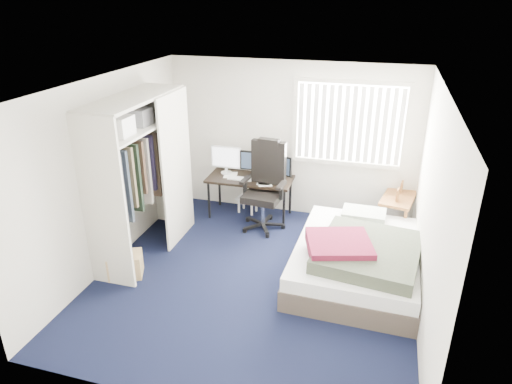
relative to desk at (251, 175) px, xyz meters
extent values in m
plane|color=black|center=(0.58, -1.76, -0.72)|extent=(4.20, 4.20, 0.00)
plane|color=silver|center=(0.58, 0.34, 0.53)|extent=(4.00, 0.00, 4.00)
plane|color=silver|center=(0.58, -3.86, 0.53)|extent=(4.00, 0.00, 4.00)
plane|color=silver|center=(-1.42, -1.76, 0.53)|extent=(0.00, 4.20, 4.20)
plane|color=silver|center=(2.58, -1.76, 0.53)|extent=(0.00, 4.20, 4.20)
plane|color=white|center=(0.58, -1.76, 1.78)|extent=(4.20, 4.20, 0.00)
cube|color=white|center=(1.48, 0.32, 0.88)|extent=(1.60, 0.02, 1.20)
cube|color=beige|center=(1.48, 0.29, 1.51)|extent=(1.72, 0.06, 0.06)
cube|color=beige|center=(1.48, 0.29, 0.25)|extent=(1.72, 0.06, 0.06)
cube|color=white|center=(1.48, 0.26, 0.88)|extent=(1.60, 0.04, 1.16)
cube|color=beige|center=(-1.12, -2.36, 0.38)|extent=(0.60, 0.04, 2.20)
cube|color=beige|center=(-1.12, -0.56, 0.38)|extent=(0.60, 0.04, 2.20)
cube|color=beige|center=(-1.12, -1.46, 1.48)|extent=(0.60, 1.80, 0.04)
cube|color=beige|center=(-1.12, -1.46, 1.10)|extent=(0.56, 1.74, 0.03)
cylinder|color=silver|center=(-1.12, -1.46, 0.98)|extent=(0.03, 1.72, 0.03)
cube|color=#26262B|center=(-1.12, -1.56, 0.53)|extent=(0.38, 1.10, 0.90)
cube|color=beige|center=(-0.80, -1.01, 0.38)|extent=(0.03, 0.90, 2.20)
cube|color=white|center=(-1.12, -1.91, 1.24)|extent=(0.38, 0.30, 0.24)
cube|color=gray|center=(-1.12, -1.41, 1.23)|extent=(0.34, 0.28, 0.22)
cube|color=black|center=(0.00, -0.03, -0.06)|extent=(1.38, 0.66, 0.04)
cylinder|color=black|center=(-0.62, -0.29, -0.40)|extent=(0.04, 0.04, 0.63)
cylinder|color=black|center=(-0.63, 0.22, -0.40)|extent=(0.04, 0.04, 0.63)
cylinder|color=black|center=(0.62, -0.28, -0.40)|extent=(0.04, 0.04, 0.63)
cylinder|color=black|center=(0.62, 0.24, -0.40)|extent=(0.04, 0.04, 0.63)
cube|color=white|center=(-0.44, 0.08, 0.24)|extent=(0.50, 0.04, 0.36)
cube|color=white|center=(-0.44, 0.08, 0.24)|extent=(0.45, 0.01, 0.31)
cube|color=black|center=(0.04, 0.08, 0.22)|extent=(0.48, 0.04, 0.32)
cube|color=#1E2838|center=(0.04, 0.08, 0.22)|extent=(0.43, 0.01, 0.27)
cube|color=black|center=(0.47, 0.05, 0.22)|extent=(0.48, 0.04, 0.32)
cube|color=#1E2838|center=(0.47, 0.05, 0.22)|extent=(0.43, 0.01, 0.27)
cube|color=white|center=(-0.14, -0.12, -0.03)|extent=(0.40, 0.15, 0.02)
cube|color=black|center=(0.14, -0.11, -0.03)|extent=(0.06, 0.10, 0.02)
cylinder|color=silver|center=(0.27, -0.07, 0.04)|extent=(0.08, 0.08, 0.16)
cube|color=white|center=(0.00, -0.03, -0.04)|extent=(0.30, 0.28, 0.00)
cube|color=black|center=(0.31, -0.38, -0.65)|extent=(0.71, 0.71, 0.13)
cylinder|color=silver|center=(0.31, -0.38, -0.42)|extent=(0.07, 0.07, 0.44)
cube|color=black|center=(0.31, -0.38, -0.17)|extent=(0.59, 0.59, 0.11)
cube|color=black|center=(0.33, -0.14, 0.26)|extent=(0.55, 0.16, 0.76)
cube|color=black|center=(0.33, -0.14, 0.59)|extent=(0.34, 0.16, 0.17)
cube|color=black|center=(0.02, -0.36, 0.06)|extent=(0.10, 0.31, 0.04)
cube|color=black|center=(0.60, -0.41, 0.06)|extent=(0.10, 0.31, 0.04)
cube|color=white|center=(-0.08, 0.09, -0.47)|extent=(0.37, 0.31, 0.03)
cylinder|color=white|center=(-0.22, 0.03, -0.60)|extent=(0.04, 0.04, 0.24)
cylinder|color=white|center=(-0.19, 0.20, -0.60)|extent=(0.04, 0.04, 0.24)
cylinder|color=white|center=(0.02, -0.01, -0.60)|extent=(0.04, 0.04, 0.24)
cylinder|color=white|center=(0.05, 0.16, -0.60)|extent=(0.04, 0.04, 0.24)
cube|color=brown|center=(2.33, 0.09, -0.13)|extent=(0.60, 0.95, 0.04)
cube|color=brown|center=(2.07, -0.26, -0.43)|extent=(0.05, 0.05, 0.57)
cube|color=brown|center=(2.23, 0.52, -0.43)|extent=(0.05, 0.05, 0.57)
cube|color=brown|center=(2.43, -0.33, -0.43)|extent=(0.05, 0.05, 0.57)
cube|color=brown|center=(2.58, 0.45, -0.43)|extent=(0.05, 0.05, 0.57)
cube|color=brown|center=(2.29, -0.10, -0.02)|extent=(0.05, 0.14, 0.18)
cube|color=brown|center=(2.35, 0.22, -0.02)|extent=(0.05, 0.14, 0.18)
cube|color=#453A31|center=(1.83, -1.33, -0.58)|extent=(1.62, 2.12, 0.27)
cube|color=white|center=(1.83, -1.33, -0.36)|extent=(1.58, 2.08, 0.19)
cube|color=beige|center=(1.85, -0.57, -0.20)|extent=(0.61, 0.42, 0.14)
cube|color=#363C2D|center=(1.97, -1.58, -0.20)|extent=(1.33, 1.43, 0.18)
cube|color=#540E1B|center=(1.62, -1.67, -0.11)|extent=(0.92, 0.88, 0.16)
cube|color=tan|center=(-1.07, -2.16, -0.56)|extent=(0.51, 0.46, 0.32)
camera|label=1|loc=(1.97, -6.56, 2.72)|focal=32.00mm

